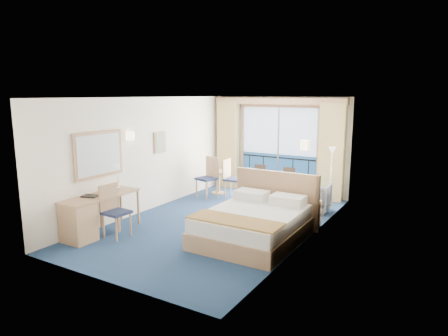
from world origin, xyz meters
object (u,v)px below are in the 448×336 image
Objects in this scene: floor_lamp at (332,161)px; table_chair_b at (209,175)px; armchair at (314,197)px; desk at (84,218)px; nightstand at (308,214)px; table_chair_a at (230,176)px; bed at (255,223)px; desk_chair at (113,207)px; round_table at (218,176)px.

table_chair_b is at bearing -163.97° from floor_lamp.
desk reaches higher than armchair.
floor_lamp reaches higher than nightstand.
bed is at bearing -145.18° from table_chair_a.
table_chair_a is 0.94× the size of table_chair_b.
nightstand is 0.55× the size of desk_chair.
desk is at bearing 142.79° from desk_chair.
table_chair_a is at bearing 46.83° from table_chair_b.
desk_chair is 4.02m from round_table.
bed is 1.50× the size of floor_lamp.
desk reaches higher than round_table.
desk is 1.53× the size of table_chair_b.
desk_chair reaches higher than nightstand.
armchair is at bearing -34.47° from desk_chair.
bed is at bearing -60.36° from desk_chair.
armchair is at bearing 52.22° from desk.
bed is 3.74m from round_table.
bed reaches higher than round_table.
desk is at bearing -149.58° from bed.
bed is at bearing -47.94° from round_table.
desk is 3.96m from table_chair_b.
desk_chair is at bearing -75.95° from table_chair_b.
bed reaches higher than desk.
table_chair_a is at bearing -19.92° from round_table.
nightstand is 0.38× the size of floor_lamp.
armchair is 1.06m from floor_lamp.
floor_lamp is at bearing 29.58° from table_chair_b.
desk is at bearing -139.82° from nightstand.
round_table is 0.51m from table_chair_b.
floor_lamp is at bearing -31.51° from desk_chair.
table_chair_b is (-0.48, -0.32, 0.04)m from table_chair_a.
desk_chair reaches higher than table_chair_a.
floor_lamp is 2.69m from table_chair_a.
bed is 2.78m from desk_chair.
desk_chair is 1.01× the size of table_chair_a.
nightstand is at bearing 40.18° from desk.
table_chair_b is at bearing -2.51° from armchair.
table_chair_b is at bearing -89.57° from round_table.
floor_lamp is (0.56, 3.16, 0.79)m from bed.
table_chair_a is (-2.58, -0.56, -0.54)m from floor_lamp.
nightstand is 0.52× the size of table_chair_b.
table_chair_a is at bearing -3.70° from desk_chair.
round_table is at bearing -12.34° from armchair.
table_chair_b reaches higher than armchair.
bed is 3.31m from floor_lamp.
nightstand is 0.80× the size of round_table.
round_table is (-3.14, 1.51, 0.20)m from nightstand.
table_chair_b is (-2.50, 2.28, 0.29)m from bed.
round_table is at bearing -172.82° from floor_lamp.
nightstand is 0.55× the size of table_chair_a.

